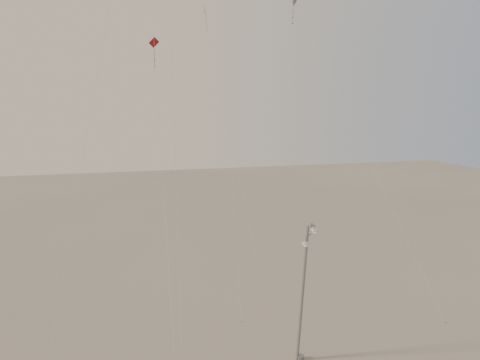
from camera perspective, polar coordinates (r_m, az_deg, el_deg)
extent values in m
cylinder|color=gray|center=(26.74, 9.18, -25.11)|extent=(0.44, 0.44, 0.30)
cylinder|color=gray|center=(24.48, 9.49, -16.90)|extent=(0.61, 0.18, 8.91)
cylinder|color=gray|center=(22.94, 10.83, -6.69)|extent=(0.14, 0.14, 0.18)
cylinder|color=gray|center=(23.20, 11.08, -6.88)|extent=(0.43, 0.38, 0.07)
cylinder|color=gray|center=(23.46, 11.32, -7.08)|extent=(0.06, 0.06, 0.30)
ellipsoid|color=beige|center=(23.51, 11.31, -7.43)|extent=(0.52, 0.52, 0.18)
cylinder|color=gray|center=(22.87, 10.41, -8.31)|extent=(0.52, 0.41, 0.07)
cylinder|color=gray|center=(22.69, 10.02, -8.98)|extent=(0.06, 0.06, 0.40)
ellipsoid|color=beige|center=(22.75, 10.00, -9.46)|extent=(0.52, 0.52, 0.18)
cylinder|color=beige|center=(26.02, -22.08, 7.54)|extent=(5.21, 12.04, 29.22)
cylinder|color=beige|center=(20.68, -10.01, 8.58)|extent=(0.52, 7.97, 29.96)
cylinder|color=beige|center=(31.92, -1.92, 13.40)|extent=(0.77, 12.58, 34.41)
cylinder|color=gray|center=(30.08, 0.21, -20.74)|extent=(0.06, 0.06, 0.10)
cube|color=maroon|center=(29.04, -12.97, 19.76)|extent=(0.74, 0.25, 0.72)
cylinder|color=maroon|center=(29.04, -12.92, 17.68)|extent=(0.04, 0.23, 1.44)
cylinder|color=beige|center=(22.74, -11.43, -3.49)|extent=(0.12, 13.18, 20.40)
cube|color=#282321|center=(33.42, 8.31, 25.35)|extent=(0.21, 0.80, 0.76)
cylinder|color=#282321|center=(33.06, 8.06, 23.62)|extent=(0.22, 0.11, 1.44)
cylinder|color=beige|center=(30.66, 18.88, 3.40)|extent=(9.21, 8.93, 24.21)
cylinder|color=gray|center=(33.74, 28.84, -18.44)|extent=(0.06, 0.06, 0.10)
cube|color=#AF3C1D|center=(43.16, -5.41, 24.28)|extent=(0.27, 0.82, 0.83)
cylinder|color=#AF3C1D|center=(42.91, -5.16, 22.68)|extent=(0.27, 0.03, 1.73)
cylinder|color=beige|center=(39.41, -1.38, 6.68)|extent=(4.20, 6.14, 25.87)
cylinder|color=gray|center=(40.07, 2.67, -12.37)|extent=(0.06, 0.06, 0.10)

